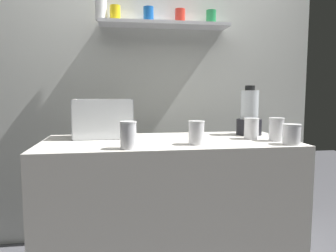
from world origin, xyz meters
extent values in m
cube|color=beige|center=(0.00, 0.00, 0.45)|extent=(1.40, 0.64, 0.90)
cube|color=silver|center=(0.00, 0.77, 1.25)|extent=(2.60, 0.04, 2.50)
cube|color=silver|center=(0.07, 0.65, 1.67)|extent=(0.97, 0.20, 0.02)
cylinder|color=yellow|center=(-0.29, 0.64, 1.74)|extent=(0.08, 0.08, 0.11)
cylinder|color=#1959B2|center=(-0.05, 0.65, 1.74)|extent=(0.08, 0.08, 0.11)
cylinder|color=red|center=(0.20, 0.67, 1.74)|extent=(0.08, 0.08, 0.11)
cylinder|color=#268C4C|center=(0.44, 0.67, 1.74)|extent=(0.08, 0.08, 0.11)
cylinder|color=white|center=(-0.39, 0.65, 1.76)|extent=(0.08, 0.08, 0.16)
cube|color=white|center=(-0.36, 0.15, 0.90)|extent=(0.35, 0.21, 0.01)
cube|color=white|center=(-0.36, 0.05, 1.01)|extent=(0.35, 0.01, 0.23)
cube|color=white|center=(-0.36, 0.26, 1.01)|extent=(0.35, 0.01, 0.23)
cube|color=white|center=(-0.53, 0.15, 1.01)|extent=(0.01, 0.21, 0.23)
cube|color=white|center=(-0.19, 0.15, 1.01)|extent=(0.01, 0.21, 0.23)
cone|color=orange|center=(-0.40, 0.16, 0.92)|extent=(0.07, 0.18, 0.03)
cone|color=orange|center=(-0.33, 0.15, 0.92)|extent=(0.03, 0.14, 0.03)
cone|color=orange|center=(-0.32, 0.15, 0.92)|extent=(0.10, 0.18, 0.03)
cone|color=orange|center=(-0.32, 0.16, 0.93)|extent=(0.17, 0.12, 0.03)
cone|color=orange|center=(-0.33, 0.16, 0.95)|extent=(0.08, 0.17, 0.03)
cone|color=orange|center=(-0.28, 0.16, 0.95)|extent=(0.16, 0.09, 0.03)
cylinder|color=black|center=(0.54, 0.14, 0.95)|extent=(0.16, 0.16, 0.10)
cylinder|color=silver|center=(0.54, 0.14, 1.09)|extent=(0.11, 0.11, 0.18)
cylinder|color=red|center=(0.54, 0.14, 1.02)|extent=(0.10, 0.10, 0.04)
cylinder|color=black|center=(0.54, 0.14, 1.20)|extent=(0.06, 0.06, 0.03)
cylinder|color=white|center=(-0.23, -0.25, 0.96)|extent=(0.08, 0.08, 0.13)
cylinder|color=maroon|center=(-0.23, -0.25, 0.94)|extent=(0.07, 0.07, 0.08)
cylinder|color=white|center=(-0.23, -0.25, 1.03)|extent=(0.08, 0.08, 0.01)
cylinder|color=white|center=(0.12, -0.17, 0.96)|extent=(0.08, 0.08, 0.12)
cylinder|color=orange|center=(0.12, -0.17, 0.95)|extent=(0.08, 0.08, 0.10)
cylinder|color=white|center=(0.12, -0.17, 1.02)|extent=(0.08, 0.08, 0.01)
cylinder|color=white|center=(0.48, -0.03, 0.96)|extent=(0.08, 0.08, 0.12)
cylinder|color=orange|center=(0.48, -0.03, 0.94)|extent=(0.08, 0.08, 0.09)
cylinder|color=white|center=(0.48, -0.03, 1.02)|extent=(0.09, 0.09, 0.01)
cylinder|color=white|center=(0.59, -0.12, 0.96)|extent=(0.08, 0.08, 0.12)
cylinder|color=orange|center=(0.59, -0.12, 0.94)|extent=(0.07, 0.07, 0.08)
cylinder|color=white|center=(0.59, -0.12, 1.03)|extent=(0.08, 0.08, 0.01)
cylinder|color=white|center=(0.61, -0.25, 0.95)|extent=(0.09, 0.09, 0.10)
cylinder|color=orange|center=(0.61, -0.25, 0.94)|extent=(0.08, 0.08, 0.08)
cylinder|color=white|center=(0.61, -0.25, 1.00)|extent=(0.09, 0.09, 0.01)
camera|label=1|loc=(-0.27, -1.76, 1.17)|focal=34.06mm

